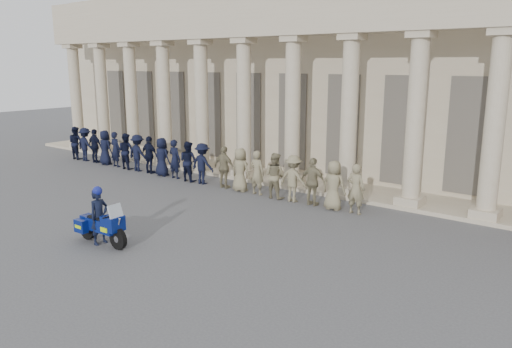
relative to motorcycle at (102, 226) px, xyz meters
name	(u,v)px	position (x,y,z in m)	size (l,w,h in m)	color
ground	(176,247)	(1.87, 1.14, -0.57)	(90.00, 90.00, 0.00)	#4B4B4E
building	(389,77)	(1.87, 15.89, 3.95)	(40.00, 12.50, 9.00)	tan
officer_rank	(179,160)	(-4.35, 7.28, 0.33)	(17.73, 0.69, 1.81)	black
motorcycle	(102,226)	(0.00, 0.00, 0.00)	(2.07, 0.85, 1.33)	black
rider	(99,215)	(-0.11, 0.00, 0.29)	(0.41, 0.61, 1.74)	black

